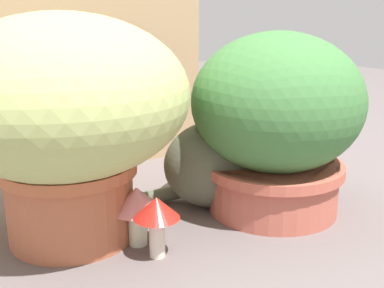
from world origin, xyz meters
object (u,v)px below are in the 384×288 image
at_px(leafy_planter, 276,120).
at_px(cat, 223,159).
at_px(mushroom_ornament_pink, 137,204).
at_px(mushroom_ornament_red, 157,213).
at_px(grass_planter, 65,110).

relative_size(leafy_planter, cat, 1.23).
height_order(mushroom_ornament_pink, mushroom_ornament_red, same).
xyz_separation_m(leafy_planter, mushroom_ornament_pink, (-0.36, 0.01, -0.14)).
relative_size(leafy_planter, mushroom_ornament_pink, 3.40).
xyz_separation_m(mushroom_ornament_pink, mushroom_ornament_red, (0.01, -0.07, 0.00)).
height_order(grass_planter, leafy_planter, grass_planter).
bearing_deg(cat, leafy_planter, -44.02).
distance_m(grass_planter, mushroom_ornament_red, 0.28).
bearing_deg(grass_planter, mushroom_ornament_pink, -46.09).
xyz_separation_m(grass_planter, mushroom_ornament_red, (0.11, -0.18, -0.19)).
xyz_separation_m(cat, mushroom_ornament_red, (-0.26, -0.14, -0.03)).
height_order(cat, mushroom_ornament_red, cat).
xyz_separation_m(leafy_planter, mushroom_ornament_red, (-0.35, -0.05, -0.13)).
xyz_separation_m(cat, mushroom_ornament_pink, (-0.27, -0.07, -0.03)).
height_order(grass_planter, mushroom_ornament_red, grass_planter).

